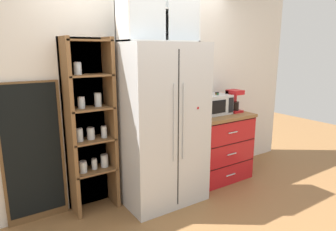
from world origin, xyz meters
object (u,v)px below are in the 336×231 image
at_px(bottle_green, 217,104).
at_px(refrigerator, 161,124).
at_px(microwave, 213,104).
at_px(mug_cream, 215,110).
at_px(mug_navy, 197,113).
at_px(coffee_maker, 233,101).
at_px(chalkboard_menu, 33,153).
at_px(bottle_amber, 216,104).

bearing_deg(bottle_green, refrigerator, -175.28).
relative_size(microwave, mug_cream, 4.09).
bearing_deg(refrigerator, bottle_green, 4.72).
distance_m(microwave, mug_navy, 0.29).
relative_size(refrigerator, coffee_maker, 5.96).
height_order(refrigerator, coffee_maker, refrigerator).
bearing_deg(mug_cream, coffee_maker, -9.50).
bearing_deg(bottle_green, coffee_maker, -1.35).
bearing_deg(microwave, refrigerator, -172.85).
xyz_separation_m(coffee_maker, mug_navy, (-0.61, 0.04, -0.11)).
distance_m(mug_cream, chalkboard_menu, 2.30).
xyz_separation_m(mug_cream, bottle_green, (-0.00, -0.04, 0.08)).
distance_m(refrigerator, chalkboard_menu, 1.38).
relative_size(coffee_maker, mug_navy, 2.74).
bearing_deg(mug_cream, refrigerator, -172.84).
distance_m(mug_navy, bottle_amber, 0.33).
bearing_deg(microwave, bottle_green, -39.25).
relative_size(microwave, coffee_maker, 1.42).
xyz_separation_m(coffee_maker, mug_cream, (-0.29, 0.05, -0.11)).
distance_m(mug_navy, chalkboard_menu, 1.98).
xyz_separation_m(refrigerator, microwave, (0.90, 0.11, 0.12)).
height_order(bottle_green, chalkboard_menu, chalkboard_menu).
bearing_deg(chalkboard_menu, coffee_maker, -5.60).
xyz_separation_m(microwave, coffee_maker, (0.33, -0.04, 0.03)).
distance_m(coffee_maker, mug_navy, 0.62).
height_order(mug_navy, mug_cream, mug_cream).
bearing_deg(bottle_green, bottle_amber, 90.00).
bearing_deg(bottle_amber, mug_navy, 179.99).
bearing_deg(bottle_amber, bottle_green, -90.00).
xyz_separation_m(bottle_green, chalkboard_menu, (-2.28, 0.25, -0.31)).
xyz_separation_m(microwave, mug_cream, (0.05, 0.01, -0.08)).
xyz_separation_m(coffee_maker, bottle_amber, (-0.29, 0.04, -0.02)).
bearing_deg(coffee_maker, refrigerator, -176.68).
xyz_separation_m(coffee_maker, chalkboard_menu, (-2.57, 0.25, -0.33)).
height_order(coffee_maker, bottle_green, coffee_maker).
relative_size(coffee_maker, mug_cream, 2.88).
bearing_deg(microwave, chalkboard_menu, 174.64).
height_order(bottle_amber, bottle_green, bottle_green).
relative_size(coffee_maker, chalkboard_menu, 0.21).
bearing_deg(bottle_amber, refrigerator, -173.15).
height_order(microwave, bottle_green, bottle_green).
bearing_deg(mug_navy, coffee_maker, -3.97).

